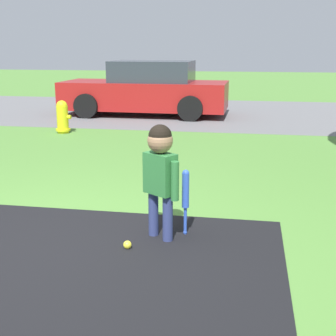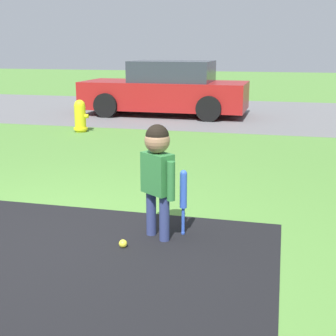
# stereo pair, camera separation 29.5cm
# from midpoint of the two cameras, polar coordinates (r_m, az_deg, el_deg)

# --- Properties ---
(ground_plane) EXTENTS (60.00, 60.00, 0.00)m
(ground_plane) POSITION_cam_midpoint_polar(r_m,az_deg,el_deg) (4.43, -17.36, -9.22)
(ground_plane) COLOR #518438
(street_strip) EXTENTS (40.00, 6.00, 0.01)m
(street_strip) POSITION_cam_midpoint_polar(r_m,az_deg,el_deg) (12.82, 1.19, 6.86)
(street_strip) COLOR slate
(street_strip) RESTS_ON ground
(child) EXTENTS (0.37, 0.30, 1.07)m
(child) POSITION_cam_midpoint_polar(r_m,az_deg,el_deg) (4.20, -2.96, 0.24)
(child) COLOR navy
(child) RESTS_ON ground
(baseball_bat) EXTENTS (0.07, 0.07, 0.64)m
(baseball_bat) POSITION_cam_midpoint_polar(r_m,az_deg,el_deg) (4.36, 0.22, -3.08)
(baseball_bat) COLOR blue
(baseball_bat) RESTS_ON ground
(sports_ball) EXTENTS (0.07, 0.07, 0.07)m
(sports_ball) POSITION_cam_midpoint_polar(r_m,az_deg,el_deg) (4.22, -7.00, -9.30)
(sports_ball) COLOR yellow
(sports_ball) RESTS_ON ground
(fire_hydrant) EXTENTS (0.33, 0.29, 0.67)m
(fire_hydrant) POSITION_cam_midpoint_polar(r_m,az_deg,el_deg) (9.91, -13.58, 6.05)
(fire_hydrant) COLOR yellow
(fire_hydrant) RESTS_ON ground
(parked_car) EXTENTS (4.21, 1.85, 1.38)m
(parked_car) POSITION_cam_midpoint_polar(r_m,az_deg,el_deg) (12.18, -3.33, 9.47)
(parked_car) COLOR maroon
(parked_car) RESTS_ON ground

